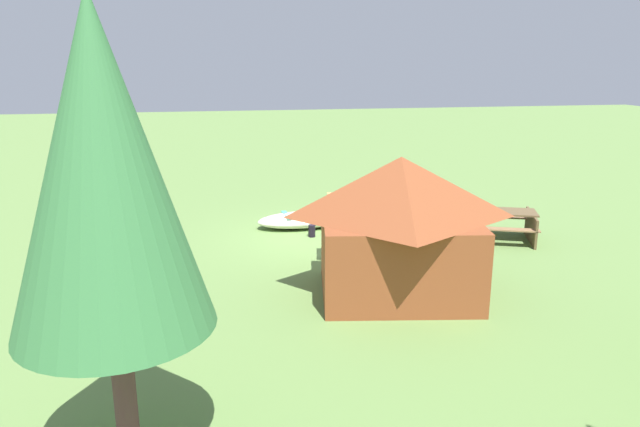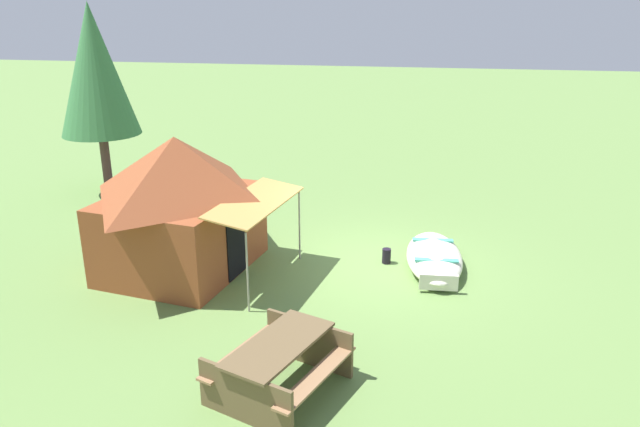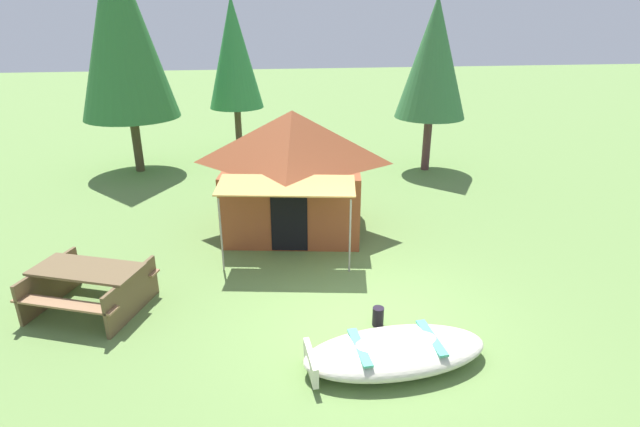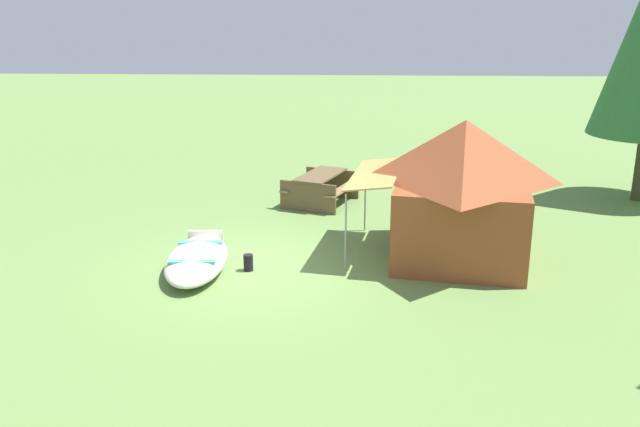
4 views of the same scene
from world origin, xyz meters
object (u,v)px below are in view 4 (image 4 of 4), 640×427
(beached_rowboat, at_px, (197,259))
(canvas_cabin_tent, at_px, (462,187))
(cooler_box, at_px, (408,257))
(picnic_table, at_px, (320,185))
(fuel_can, at_px, (248,263))

(beached_rowboat, height_order, canvas_cabin_tent, canvas_cabin_tent)
(beached_rowboat, relative_size, cooler_box, 4.65)
(picnic_table, distance_m, cooler_box, 4.74)
(picnic_table, xyz_separation_m, fuel_can, (4.73, -1.15, -0.33))
(picnic_table, distance_m, fuel_can, 4.88)
(beached_rowboat, height_order, cooler_box, beached_rowboat)
(beached_rowboat, xyz_separation_m, picnic_table, (-4.73, 2.14, 0.27))
(beached_rowboat, height_order, fuel_can, beached_rowboat)
(cooler_box, bearing_deg, fuel_can, -82.35)
(cooler_box, bearing_deg, canvas_cabin_tent, 119.28)
(beached_rowboat, relative_size, picnic_table, 1.26)
(beached_rowboat, bearing_deg, cooler_box, 95.75)
(canvas_cabin_tent, distance_m, fuel_can, 4.43)
(picnic_table, bearing_deg, canvas_cabin_tent, 38.49)
(beached_rowboat, distance_m, picnic_table, 5.20)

